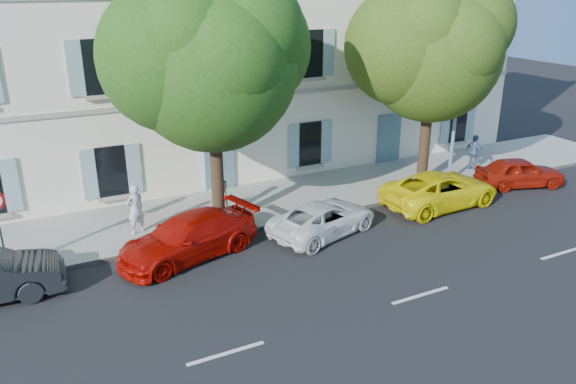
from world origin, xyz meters
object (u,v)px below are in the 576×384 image
street_lamp (461,87)px  tree_right (432,54)px  car_red_hatchback (520,172)px  tree_left (212,66)px  car_white_coupe (323,218)px  car_red_coupe (188,237)px  car_yellow_supercar (440,189)px  pedestrian_b (219,192)px  pedestrian_c (474,153)px  pedestrian_a (135,209)px

street_lamp → tree_right: bearing=151.5°
car_red_hatchback → tree_left: (-13.42, 1.66, 5.23)m
car_white_coupe → street_lamp: (7.60, 1.83, 3.81)m
car_red_coupe → car_yellow_supercar: car_red_coupe is taller
car_white_coupe → pedestrian_b: bearing=24.5°
tree_right → street_lamp: bearing=-28.5°
car_yellow_supercar → pedestrian_b: 8.80m
tree_left → pedestrian_c: bearing=3.0°
car_red_coupe → tree_left: 5.68m
tree_right → pedestrian_a: size_ratio=4.88×
tree_left → tree_right: bearing=2.2°
street_lamp → pedestrian_a: size_ratio=4.20×
car_white_coupe → pedestrian_c: (9.77, 2.76, 0.40)m
car_white_coupe → pedestrian_a: bearing=48.0°
car_red_coupe → pedestrian_c: pedestrian_c is taller
car_red_hatchback → tree_right: (-3.78, 2.03, 5.09)m
tree_left → street_lamp: 10.89m
car_yellow_supercar → pedestrian_a: bearing=74.6°
pedestrian_a → pedestrian_c: bearing=159.3°
tree_left → street_lamp: size_ratio=1.19×
tree_left → pedestrian_b: (0.41, 1.05, -4.86)m
tree_right → car_red_hatchback: bearing=-28.3°
car_red_coupe → pedestrian_c: (14.62, 2.33, 0.29)m
car_white_coupe → car_red_hatchback: (10.23, 0.42, 0.05)m
car_red_coupe → car_white_coupe: 4.88m
car_yellow_supercar → street_lamp: bearing=-54.9°
tree_left → pedestrian_a: (-2.82, 0.71, -4.84)m
car_red_coupe → car_white_coupe: (4.86, -0.44, -0.11)m
tree_right → pedestrian_b: tree_right is taller
car_red_hatchback → pedestrian_a: bearing=99.8°
car_yellow_supercar → car_red_coupe: bearing=85.9°
car_white_coupe → pedestrian_b: pedestrian_b is taller
car_red_hatchback → street_lamp: bearing=80.0°
pedestrian_a → pedestrian_c: size_ratio=1.06×
pedestrian_a → car_white_coupe: bearing=134.5°
street_lamp → pedestrian_c: street_lamp is taller
car_red_hatchback → street_lamp: street_lamp is taller
car_red_coupe → pedestrian_b: size_ratio=2.77×
tree_right → car_white_coupe: bearing=-159.2°
car_yellow_supercar → pedestrian_a: size_ratio=2.81×
street_lamp → car_white_coupe: bearing=-166.5°
pedestrian_b → tree_right: bearing=-176.1°
tree_right → street_lamp: (1.15, -0.62, -1.34)m
tree_right → street_lamp: 1.87m
tree_left → tree_right: (9.64, 0.38, -0.15)m
tree_left → car_yellow_supercar: bearing=-12.1°
car_red_coupe → car_white_coupe: bearing=68.9°
car_yellow_supercar → street_lamp: size_ratio=0.67×
tree_right → pedestrian_b: bearing=175.8°
car_yellow_supercar → street_lamp: (2.08, 1.62, 3.70)m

